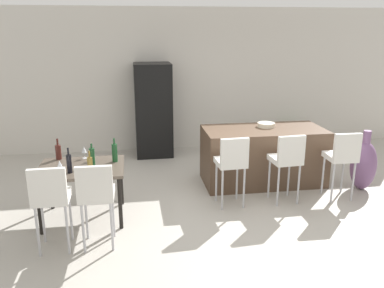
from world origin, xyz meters
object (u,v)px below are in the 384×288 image
(dining_chair_far, at_px, (96,192))
(potted_plant, at_px, (294,133))
(wine_glass_left, at_px, (84,150))
(fruit_bowl, at_px, (266,125))
(bar_chair_left, at_px, (232,160))
(bar_chair_middle, at_px, (287,158))
(wine_bottle_far, at_px, (115,152))
(wine_glass_corner, at_px, (92,152))
(floor_vase, at_px, (363,165))
(dining_chair_near, at_px, (51,195))
(dining_table, at_px, (82,172))
(wine_glass_right, at_px, (60,164))
(wine_bottle_end, at_px, (69,163))
(refrigerator, at_px, (153,110))
(bar_chair_right, at_px, (343,155))
(kitchen_island, at_px, (263,156))
(wine_bottle_inner, at_px, (58,152))
(wine_bottle_near, at_px, (92,156))
(wine_bottle_middle, at_px, (90,166))

(dining_chair_far, height_order, potted_plant, dining_chair_far)
(wine_glass_left, height_order, fruit_bowl, fruit_bowl)
(bar_chair_left, relative_size, bar_chair_middle, 1.00)
(wine_bottle_far, relative_size, wine_glass_corner, 1.89)
(floor_vase, bearing_deg, dining_chair_far, -163.93)
(dining_chair_near, distance_m, floor_vase, 4.69)
(dining_table, xyz_separation_m, wine_glass_right, (-0.23, -0.22, 0.20))
(dining_chair_near, height_order, wine_glass_corner, dining_chair_near)
(potted_plant, bearing_deg, wine_bottle_far, -145.25)
(wine_bottle_end, distance_m, wine_glass_left, 0.57)
(wine_glass_left, bearing_deg, potted_plant, 29.76)
(dining_table, distance_m, refrigerator, 2.93)
(wine_glass_corner, bearing_deg, bar_chair_right, -2.47)
(kitchen_island, xyz_separation_m, bar_chair_middle, (0.07, -0.84, 0.24))
(dining_table, xyz_separation_m, wine_bottle_inner, (-0.34, 0.36, 0.19))
(kitchen_island, relative_size, fruit_bowl, 6.86)
(dining_chair_near, xyz_separation_m, wine_glass_left, (0.26, 1.14, 0.17))
(dining_table, relative_size, dining_chair_far, 1.05)
(bar_chair_right, distance_m, dining_chair_far, 3.58)
(dining_chair_far, bearing_deg, wine_bottle_near, 97.02)
(dining_chair_near, bearing_deg, refrigerator, 68.72)
(wine_bottle_inner, relative_size, floor_vase, 0.31)
(dining_chair_near, distance_m, wine_glass_corner, 1.09)
(kitchen_island, distance_m, bar_chair_left, 1.15)
(wine_bottle_inner, relative_size, refrigerator, 0.16)
(floor_vase, bearing_deg, bar_chair_left, -172.14)
(wine_bottle_middle, bearing_deg, fruit_bowl, 26.63)
(wine_bottle_end, height_order, floor_vase, wine_bottle_end)
(wine_bottle_near, xyz_separation_m, wine_bottle_middle, (0.01, -0.39, 0.00))
(wine_bottle_middle, distance_m, wine_glass_right, 0.40)
(floor_vase, height_order, potted_plant, floor_vase)
(bar_chair_left, distance_m, floor_vase, 2.27)
(wine_glass_corner, distance_m, fruit_bowl, 2.86)
(kitchen_island, relative_size, wine_glass_right, 11.24)
(bar_chair_left, bearing_deg, dining_table, -178.30)
(kitchen_island, bearing_deg, wine_glass_left, -168.87)
(bar_chair_left, relative_size, wine_bottle_near, 3.58)
(dining_table, distance_m, wine_bottle_near, 0.25)
(dining_chair_far, relative_size, wine_bottle_middle, 3.32)
(dining_table, xyz_separation_m, floor_vase, (4.29, 0.37, -0.26))
(wine_bottle_end, bearing_deg, bar_chair_left, 7.12)
(bar_chair_middle, bearing_deg, wine_bottle_end, -174.82)
(bar_chair_right, xyz_separation_m, fruit_bowl, (-0.85, 0.96, 0.26))
(wine_bottle_near, relative_size, wine_glass_right, 1.69)
(kitchen_island, height_order, floor_vase, floor_vase)
(wine_bottle_end, distance_m, refrigerator, 3.16)
(kitchen_island, height_order, bar_chair_middle, bar_chair_middle)
(wine_bottle_inner, distance_m, fruit_bowl, 3.28)
(wine_bottle_middle, relative_size, wine_glass_left, 1.82)
(wine_glass_corner, bearing_deg, bar_chair_left, -4.60)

